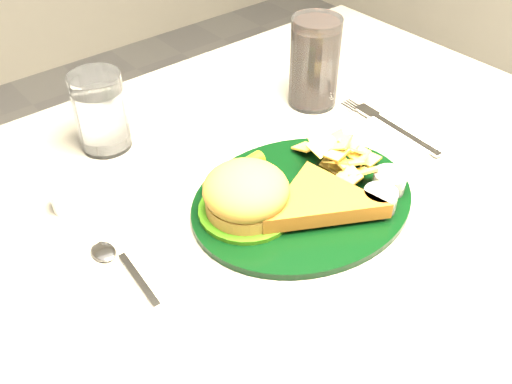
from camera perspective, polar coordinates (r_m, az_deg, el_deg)
table at (r=1.04m, az=-0.86°, el=-17.26°), size 1.20×0.80×0.75m
dinner_plate at (r=0.74m, az=4.81°, el=0.97°), size 0.33×0.28×0.07m
water_glass at (r=0.86m, az=-15.27°, el=7.74°), size 0.08×0.08×0.12m
cola_glass at (r=0.94m, az=5.87°, el=12.77°), size 0.10×0.10×0.15m
fork_napkin at (r=0.91m, az=14.33°, el=5.82°), size 0.14×0.18×0.01m
spoon at (r=0.67m, az=-11.68°, el=-8.41°), size 0.05×0.13×0.01m
ramekin at (r=0.78m, az=-18.28°, el=-0.65°), size 0.05×0.05×0.03m
wrapped_straw at (r=0.84m, az=-4.17°, el=3.88°), size 0.17×0.07×0.01m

